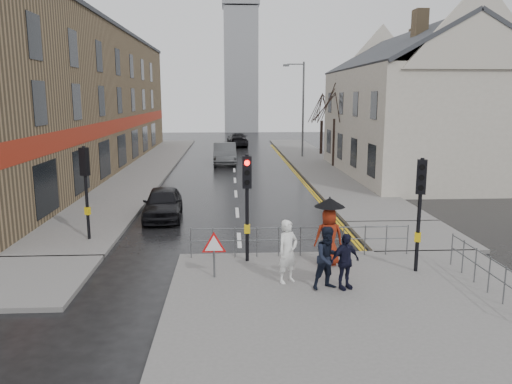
{
  "coord_description": "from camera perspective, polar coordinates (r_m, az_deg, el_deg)",
  "views": [
    {
      "loc": [
        -0.33,
        -14.93,
        5.27
      ],
      "look_at": [
        0.63,
        3.07,
        1.81
      ],
      "focal_mm": 35.0,
      "sensor_mm": 36.0,
      "label": 1
    }
  ],
  "objects": [
    {
      "name": "pavement_stub_left",
      "position": [
        16.1,
        -25.75,
        -9.11
      ],
      "size": [
        4.0,
        4.2,
        0.14
      ],
      "primitive_type": "cube",
      "color": "#605E5B",
      "rests_on": "ground"
    },
    {
      "name": "pavement_bridge_right",
      "position": [
        19.88,
        17.22,
        -4.8
      ],
      "size": [
        4.0,
        4.2,
        0.14
      ],
      "primitive_type": "cube",
      "color": "#605E5B",
      "rests_on": "ground"
    },
    {
      "name": "building_left_terrace",
      "position": [
        38.73,
        -20.91,
        9.77
      ],
      "size": [
        8.0,
        42.0,
        10.0
      ],
      "primitive_type": "cube",
      "color": "brown",
      "rests_on": "ground"
    },
    {
      "name": "car_parked",
      "position": [
        22.2,
        -10.58,
        -1.25
      ],
      "size": [
        1.82,
        4.08,
        1.36
      ],
      "primitive_type": "imported",
      "rotation": [
        0.0,
        0.0,
        0.06
      ],
      "color": "black",
      "rests_on": "ground"
    },
    {
      "name": "tree_far",
      "position": [
        45.7,
        7.56,
        9.71
      ],
      "size": [
        2.4,
        2.4,
        5.64
      ],
      "color": "black",
      "rests_on": "right_pavement"
    },
    {
      "name": "left_pavement",
      "position": [
        38.78,
        -12.2,
        2.92
      ],
      "size": [
        4.0,
        44.0,
        0.14
      ],
      "primitive_type": "cube",
      "color": "#605E5B",
      "rests_on": "ground"
    },
    {
      "name": "pedestrian_with_umbrella",
      "position": [
        15.45,
        8.34,
        -4.23
      ],
      "size": [
        0.96,
        0.96,
        2.12
      ],
      "color": "maroon",
      "rests_on": "near_pavement"
    },
    {
      "name": "ground",
      "position": [
        15.84,
        -1.71,
        -8.58
      ],
      "size": [
        120.0,
        120.0,
        0.0
      ],
      "primitive_type": "plane",
      "color": "black",
      "rests_on": "ground"
    },
    {
      "name": "tree_near",
      "position": [
        37.75,
        9.07,
        10.53
      ],
      "size": [
        2.4,
        2.4,
        6.58
      ],
      "color": "black",
      "rests_on": "right_pavement"
    },
    {
      "name": "traffic_signal_near_left",
      "position": [
        15.39,
        -1.04,
        0.34
      ],
      "size": [
        0.28,
        0.27,
        3.4
      ],
      "color": "black",
      "rests_on": "near_pavement"
    },
    {
      "name": "pedestrian_b",
      "position": [
        13.64,
        8.27,
        -7.47
      ],
      "size": [
        1.0,
        0.88,
        1.73
      ],
      "primitive_type": "imported",
      "rotation": [
        0.0,
        0.0,
        0.31
      ],
      "color": "black",
      "rests_on": "near_pavement"
    },
    {
      "name": "car_mid",
      "position": [
        39.61,
        -3.59,
        4.41
      ],
      "size": [
        1.85,
        5.06,
        1.66
      ],
      "primitive_type": "imported",
      "rotation": [
        0.0,
        0.0,
        0.02
      ],
      "color": "#424447",
      "rests_on": "ground"
    },
    {
      "name": "car_far",
      "position": [
        53.61,
        -2.13,
        6.0
      ],
      "size": [
        2.33,
        5.12,
        1.45
      ],
      "primitive_type": "imported",
      "rotation": [
        0.0,
        0.0,
        3.2
      ],
      "color": "black",
      "rests_on": "ground"
    },
    {
      "name": "building_right_cream",
      "position": [
        35.16,
        17.73,
        9.56
      ],
      "size": [
        9.0,
        16.4,
        10.1
      ],
      "color": "beige",
      "rests_on": "ground"
    },
    {
      "name": "pedestrian_a",
      "position": [
        13.98,
        3.66,
        -6.8
      ],
      "size": [
        0.78,
        0.72,
        1.79
      ],
      "primitive_type": "imported",
      "rotation": [
        0.0,
        0.0,
        0.6
      ],
      "color": "white",
      "rests_on": "near_pavement"
    },
    {
      "name": "guard_railing_side",
      "position": [
        14.65,
        25.16,
        -7.79
      ],
      "size": [
        0.04,
        4.54,
        1.0
      ],
      "color": "#595B5E",
      "rests_on": "near_pavement"
    },
    {
      "name": "pedestrian_d",
      "position": [
        13.75,
        10.12,
        -7.81
      ],
      "size": [
        0.98,
        0.7,
        1.54
      ],
      "primitive_type": "imported",
      "rotation": [
        0.0,
        0.0,
        0.41
      ],
      "color": "black",
      "rests_on": "near_pavement"
    },
    {
      "name": "traffic_signal_near_right",
      "position": [
        15.24,
        18.26,
        -0.32
      ],
      "size": [
        0.34,
        0.33,
        3.4
      ],
      "color": "black",
      "rests_on": "near_pavement"
    },
    {
      "name": "warning_sign",
      "position": [
        14.37,
        -4.83,
        -6.3
      ],
      "size": [
        0.8,
        0.07,
        1.35
      ],
      "color": "#595B5E",
      "rests_on": "near_pavement"
    },
    {
      "name": "right_pavement",
      "position": [
        40.84,
        6.61,
        3.48
      ],
      "size": [
        4.0,
        40.0,
        0.14
      ],
      "primitive_type": "cube",
      "color": "#605E5B",
      "rests_on": "ground"
    },
    {
      "name": "traffic_signal_far_left",
      "position": [
        18.87,
        -18.92,
        1.71
      ],
      "size": [
        0.34,
        0.33,
        3.4
      ],
      "color": "black",
      "rests_on": "left_pavement"
    },
    {
      "name": "street_lamp",
      "position": [
        43.37,
        5.18,
        10.08
      ],
      "size": [
        1.83,
        0.25,
        8.0
      ],
      "color": "#595B5E",
      "rests_on": "right_pavement"
    },
    {
      "name": "church_tower",
      "position": [
        77.04,
        -1.74,
        13.64
      ],
      "size": [
        5.0,
        5.0,
        18.0
      ],
      "primitive_type": "cube",
      "color": "gray",
      "rests_on": "ground"
    },
    {
      "name": "near_pavement",
      "position": [
        12.99,
        12.38,
        -13.01
      ],
      "size": [
        10.0,
        9.0,
        0.14
      ],
      "primitive_type": "cube",
      "color": "#605E5B",
      "rests_on": "ground"
    },
    {
      "name": "guard_railing_front",
      "position": [
        16.3,
        5.11,
        -4.88
      ],
      "size": [
        7.14,
        0.04,
        1.0
      ],
      "color": "#595B5E",
      "rests_on": "near_pavement"
    }
  ]
}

